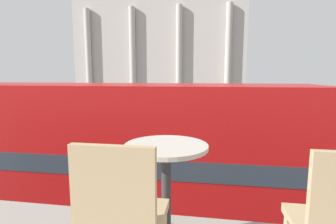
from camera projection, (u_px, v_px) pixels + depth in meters
double_decker_bus at (117, 155)px, 7.09m from camera, size 10.22×2.67×4.26m
cafe_dining_table at (166, 171)px, 1.89m from camera, size 0.60×0.60×0.73m
cafe_chair_0 at (122, 216)px, 1.32m from camera, size 0.40×0.40×0.91m
plaza_building_left at (165, 51)px, 46.77m from camera, size 27.01×17.12×17.59m
traffic_light_near at (85, 118)px, 12.56m from camera, size 0.42×0.24×3.73m
traffic_light_mid at (305, 104)px, 19.33m from camera, size 0.42×0.24×3.62m
traffic_light_far at (236, 100)px, 25.51m from camera, size 0.42×0.24×3.22m
pedestrian_yellow at (277, 118)px, 21.41m from camera, size 0.32×0.32×1.76m
pedestrian_blue at (321, 120)px, 21.04m from camera, size 0.32×0.32×1.63m
pedestrian_white at (161, 126)px, 18.55m from camera, size 0.32×0.32×1.66m
pedestrian_grey at (162, 119)px, 20.86m from camera, size 0.32×0.32×1.81m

